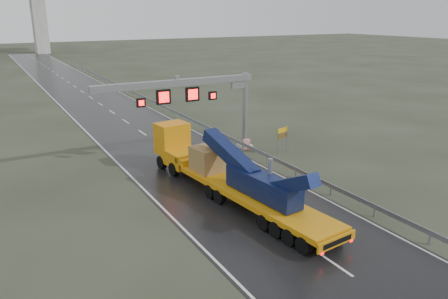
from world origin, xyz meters
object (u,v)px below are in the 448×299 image
sign_gantry (199,94)px  exit_sign_pair (283,135)px  striped_barrier (247,144)px  heavy_haul_truck (218,168)px

sign_gantry → exit_sign_pair: (6.90, -3.27, -3.88)m
sign_gantry → striped_barrier: 6.90m
sign_gantry → striped_barrier: bearing=-8.6°
sign_gantry → exit_sign_pair: sign_gantry is taller
exit_sign_pair → striped_barrier: bearing=116.4°
heavy_haul_truck → striped_barrier: bearing=40.3°
sign_gantry → heavy_haul_truck: 9.46m
striped_barrier → sign_gantry: bearing=174.6°
sign_gantry → heavy_haul_truck: sign_gantry is taller
striped_barrier → heavy_haul_truck: bearing=-130.6°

